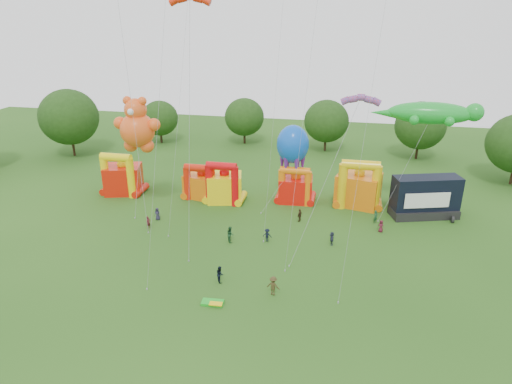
% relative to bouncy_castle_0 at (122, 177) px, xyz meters
% --- Properties ---
extents(ground, '(160.00, 160.00, 0.00)m').
position_rel_bouncy_castle_0_xyz_m(ground, '(19.55, -27.40, -2.43)').
color(ground, '#224C15').
rests_on(ground, ground).
extents(tree_ring, '(122.16, 124.25, 12.07)m').
position_rel_bouncy_castle_0_xyz_m(tree_ring, '(18.38, -26.79, 3.83)').
color(tree_ring, '#352314').
rests_on(tree_ring, ground).
extents(bouncy_castle_0, '(5.86, 5.15, 6.38)m').
position_rel_bouncy_castle_0_xyz_m(bouncy_castle_0, '(0.00, 0.00, 0.00)').
color(bouncy_castle_0, red).
rests_on(bouncy_castle_0, ground).
extents(bouncy_castle_1, '(5.28, 4.61, 5.25)m').
position_rel_bouncy_castle_0_xyz_m(bouncy_castle_1, '(11.72, 0.81, -0.41)').
color(bouncy_castle_1, orange).
rests_on(bouncy_castle_1, ground).
extents(bouncy_castle_2, '(5.31, 4.61, 6.08)m').
position_rel_bouncy_castle_0_xyz_m(bouncy_castle_2, '(15.22, -0.07, -0.10)').
color(bouncy_castle_2, yellow).
rests_on(bouncy_castle_2, ground).
extents(bouncy_castle_3, '(4.76, 3.92, 5.41)m').
position_rel_bouncy_castle_0_xyz_m(bouncy_castle_3, '(24.88, 1.85, -0.35)').
color(bouncy_castle_3, red).
rests_on(bouncy_castle_3, ground).
extents(bouncy_castle_4, '(6.45, 5.64, 6.84)m').
position_rel_bouncy_castle_0_xyz_m(bouncy_castle_4, '(33.38, 2.25, 0.16)').
color(bouncy_castle_4, orange).
rests_on(bouncy_castle_4, ground).
extents(stage_trailer, '(8.99, 5.46, 5.37)m').
position_rel_bouncy_castle_0_xyz_m(stage_trailer, '(41.75, 0.45, 0.16)').
color(stage_trailer, black).
rests_on(stage_trailer, ground).
extents(teddy_bear_kite, '(6.05, 4.52, 15.32)m').
position_rel_bouncy_castle_0_xyz_m(teddy_bear_kite, '(5.80, -5.64, 8.30)').
color(teddy_bear_kite, '#F7571B').
rests_on(teddy_bear_kite, ground).
extents(gecko_kite, '(13.14, 5.82, 14.80)m').
position_rel_bouncy_castle_0_xyz_m(gecko_kite, '(39.28, -0.19, 5.98)').
color(gecko_kite, green).
rests_on(gecko_kite, ground).
extents(octopus_kite, '(5.60, 7.26, 10.93)m').
position_rel_bouncy_castle_0_xyz_m(octopus_kite, '(23.57, 0.71, 3.00)').
color(octopus_kite, blue).
rests_on(octopus_kite, ground).
extents(parafoil_kites, '(31.84, 12.09, 29.96)m').
position_rel_bouncy_castle_0_xyz_m(parafoil_kites, '(16.49, -10.54, 9.69)').
color(parafoil_kites, red).
rests_on(parafoil_kites, ground).
extents(diamond_kites, '(22.75, 18.30, 44.32)m').
position_rel_bouncy_castle_0_xyz_m(diamond_kites, '(22.27, -13.00, 13.85)').
color(diamond_kites, red).
rests_on(diamond_kites, ground).
extents(folded_kite_bundle, '(2.06, 1.20, 0.31)m').
position_rel_bouncy_castle_0_xyz_m(folded_kite_bundle, '(20.45, -23.43, -2.29)').
color(folded_kite_bundle, green).
rests_on(folded_kite_bundle, ground).
extents(spectator_0, '(0.82, 0.55, 1.62)m').
position_rel_bouncy_castle_0_xyz_m(spectator_0, '(8.42, -7.57, -1.62)').
color(spectator_0, '#27233A').
rests_on(spectator_0, ground).
extents(spectator_1, '(0.61, 0.70, 1.63)m').
position_rel_bouncy_castle_0_xyz_m(spectator_1, '(8.34, -10.17, -1.61)').
color(spectator_1, '#55181F').
rests_on(spectator_1, ground).
extents(spectator_2, '(1.08, 1.16, 1.91)m').
position_rel_bouncy_castle_0_xyz_m(spectator_2, '(18.99, -11.44, -1.47)').
color(spectator_2, '#1C4624').
rests_on(spectator_2, ground).
extents(spectator_3, '(1.06, 0.64, 1.60)m').
position_rel_bouncy_castle_0_xyz_m(spectator_3, '(23.14, -10.55, -1.63)').
color(spectator_3, black).
rests_on(spectator_3, ground).
extents(spectator_4, '(0.81, 1.07, 1.70)m').
position_rel_bouncy_castle_0_xyz_m(spectator_4, '(26.22, -4.46, -1.58)').
color(spectator_4, '#3C2B18').
rests_on(spectator_4, ground).
extents(spectator_5, '(0.68, 1.53, 1.59)m').
position_rel_bouncy_castle_0_xyz_m(spectator_5, '(30.48, -9.84, -1.63)').
color(spectator_5, '#252A3F').
rests_on(spectator_5, ground).
extents(spectator_6, '(0.89, 0.82, 1.52)m').
position_rel_bouncy_castle_0_xyz_m(spectator_6, '(36.12, -5.44, -1.66)').
color(spectator_6, '#551825').
rests_on(spectator_6, ground).
extents(spectator_7, '(0.70, 0.73, 1.68)m').
position_rel_bouncy_castle_0_xyz_m(spectator_7, '(35.59, -2.97, -1.59)').
color(spectator_7, '#1C4627').
rests_on(spectator_7, ground).
extents(spectator_8, '(0.98, 1.04, 1.71)m').
position_rel_bouncy_castle_0_xyz_m(spectator_8, '(20.08, -19.73, -1.57)').
color(spectator_8, black).
rests_on(spectator_8, ground).
extents(spectator_9, '(1.36, 0.95, 1.93)m').
position_rel_bouncy_castle_0_xyz_m(spectator_9, '(25.57, -20.87, -1.46)').
color(spectator_9, '#3E3419').
rests_on(spectator_9, ground).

